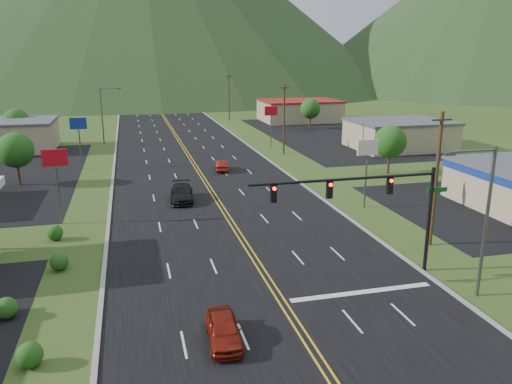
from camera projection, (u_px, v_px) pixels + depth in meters
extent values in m
cylinder|color=black|center=(429.00, 220.00, 32.23)|extent=(0.24, 0.24, 7.00)
cylinder|color=black|center=(345.00, 179.00, 29.99)|extent=(12.00, 0.18, 0.18)
cube|color=#0C591E|center=(437.00, 190.00, 31.80)|extent=(1.40, 0.06, 0.30)
cube|color=black|center=(390.00, 186.00, 30.86)|extent=(0.35, 0.28, 1.05)
sphere|color=#FF0C05|center=(392.00, 181.00, 30.60)|extent=(0.22, 0.22, 0.22)
cube|color=black|center=(329.00, 190.00, 29.91)|extent=(0.35, 0.28, 1.05)
sphere|color=#FF0C05|center=(331.00, 185.00, 29.65)|extent=(0.22, 0.22, 0.22)
cube|color=black|center=(273.00, 194.00, 29.07)|extent=(0.35, 0.28, 1.05)
sphere|color=#FF0C05|center=(274.00, 189.00, 28.81)|extent=(0.22, 0.22, 0.22)
cylinder|color=#59595E|center=(486.00, 224.00, 28.47)|extent=(0.20, 0.20, 9.00)
cylinder|color=#59595E|center=(473.00, 151.00, 26.99)|extent=(2.88, 0.12, 0.12)
cube|color=#59595E|center=(449.00, 154.00, 26.67)|extent=(0.60, 0.25, 0.18)
cylinder|color=#59595E|center=(102.00, 116.00, 78.95)|extent=(0.20, 0.20, 9.00)
cylinder|color=#59595E|center=(109.00, 88.00, 78.15)|extent=(2.88, 0.12, 0.12)
cube|color=#59595E|center=(119.00, 89.00, 78.52)|extent=(0.60, 0.25, 0.18)
cube|color=#C6AF89|center=(399.00, 135.00, 76.06)|extent=(14.00, 11.00, 4.00)
cube|color=#4C4C51|center=(401.00, 121.00, 75.49)|extent=(14.40, 11.40, 0.30)
cube|color=#C6AF89|center=(299.00, 111.00, 107.79)|extent=(16.00, 12.00, 4.20)
cube|color=maroon|center=(300.00, 101.00, 107.19)|extent=(16.40, 12.40, 0.30)
cylinder|color=#59595E|center=(59.00, 195.00, 41.62)|extent=(0.16, 0.16, 5.00)
cube|color=red|center=(55.00, 158.00, 40.77)|extent=(2.00, 0.18, 1.40)
cylinder|color=#59595E|center=(81.00, 149.00, 62.18)|extent=(0.16, 0.16, 5.00)
cube|color=navy|center=(78.00, 123.00, 61.33)|extent=(2.00, 0.18, 1.40)
cylinder|color=#59595E|center=(366.00, 182.00, 46.18)|extent=(0.16, 0.16, 5.00)
cube|color=white|center=(368.00, 147.00, 45.33)|extent=(2.00, 0.18, 1.40)
cylinder|color=#59595E|center=(271.00, 132.00, 76.08)|extent=(0.16, 0.16, 5.00)
cube|color=red|center=(271.00, 111.00, 75.23)|extent=(2.00, 0.18, 1.40)
cylinder|color=#382314|center=(18.00, 172.00, 54.48)|extent=(0.30, 0.30, 3.00)
sphere|color=#224F16|center=(16.00, 150.00, 53.84)|extent=(3.84, 3.84, 3.84)
cylinder|color=#382314|center=(18.00, 136.00, 78.52)|extent=(0.30, 0.30, 3.00)
sphere|color=#224F16|center=(16.00, 121.00, 77.88)|extent=(3.84, 3.84, 3.84)
cylinder|color=#382314|center=(389.00, 161.00, 59.80)|extent=(0.30, 0.30, 3.00)
sphere|color=#224F16|center=(390.00, 142.00, 59.16)|extent=(3.84, 3.84, 3.84)
cylinder|color=#382314|center=(310.00, 121.00, 96.26)|extent=(0.30, 0.30, 3.00)
sphere|color=#224F16|center=(310.00, 109.00, 95.62)|extent=(3.84, 3.84, 3.84)
cylinder|color=#382314|center=(436.00, 180.00, 36.29)|extent=(0.28, 0.28, 10.00)
cube|color=#382314|center=(442.00, 120.00, 35.12)|extent=(1.60, 0.12, 0.12)
cylinder|color=#382314|center=(284.00, 119.00, 70.86)|extent=(0.28, 0.28, 10.00)
cube|color=#382314|center=(284.00, 88.00, 69.70)|extent=(1.60, 0.12, 0.12)
cylinder|color=#382314|center=(229.00, 97.00, 108.24)|extent=(0.28, 0.28, 10.00)
cube|color=#382314|center=(229.00, 76.00, 107.08)|extent=(1.60, 0.12, 0.12)
cylinder|color=#382314|center=(202.00, 86.00, 145.62)|extent=(0.28, 0.28, 10.00)
cube|color=#382314|center=(202.00, 71.00, 144.46)|extent=(1.60, 0.12, 0.12)
cone|color=#1F3A1A|center=(505.00, 3.00, 208.14)|extent=(180.00, 180.00, 70.00)
imported|color=maroon|center=(224.00, 330.00, 24.63)|extent=(1.83, 4.06, 1.35)
imported|color=black|center=(182.00, 194.00, 48.64)|extent=(2.65, 5.47, 1.53)
imported|color=maroon|center=(222.00, 166.00, 61.49)|extent=(1.87, 4.05, 1.29)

